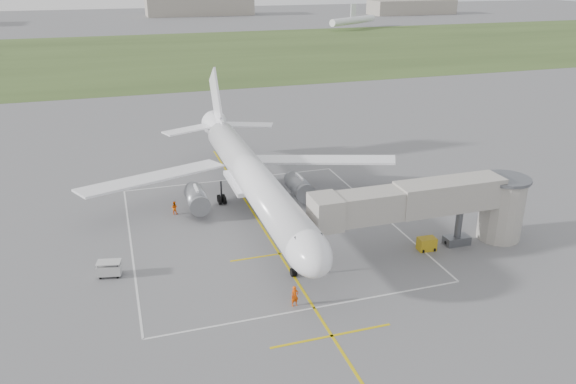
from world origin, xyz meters
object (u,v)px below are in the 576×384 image
object	(u,v)px
ramp_worker_nose	(295,296)
ramp_worker_wing	(174,208)
airliner	(252,177)
baggage_cart	(109,269)
jet_bridge	(442,204)
gpu_unit	(427,244)

from	to	relation	value
ramp_worker_nose	ramp_worker_wing	size ratio (longest dim) A/B	1.18
ramp_worker_nose	airliner	bearing A→B (deg)	80.77
airliner	ramp_worker_wing	size ratio (longest dim) A/B	29.84
airliner	baggage_cart	bearing A→B (deg)	-148.03
baggage_cart	ramp_worker_wing	bearing A→B (deg)	70.70
baggage_cart	airliner	bearing A→B (deg)	43.86
airliner	ramp_worker_wing	xyz separation A→B (m)	(-8.73, 2.19, -3.61)
jet_bridge	baggage_cart	size ratio (longest dim) A/B	9.89
gpu_unit	baggage_cart	bearing A→B (deg)	174.85
airliner	ramp_worker_nose	size ratio (longest dim) A/B	25.31
baggage_cart	gpu_unit	bearing A→B (deg)	3.80
gpu_unit	baggage_cart	xyz separation A→B (m)	(-30.55, 4.34, 0.11)
baggage_cart	ramp_worker_nose	size ratio (longest dim) A/B	1.28
baggage_cart	ramp_worker_nose	world-z (taller)	ramp_worker_nose
gpu_unit	ramp_worker_nose	world-z (taller)	ramp_worker_nose
airliner	ramp_worker_wing	world-z (taller)	airliner
jet_bridge	gpu_unit	size ratio (longest dim) A/B	12.78
baggage_cart	ramp_worker_nose	xyz separation A→B (m)	(14.74, -9.81, 0.16)
airliner	gpu_unit	xyz separation A→B (m)	(14.38, -14.43, -3.74)
jet_bridge	ramp_worker_wing	size ratio (longest dim) A/B	14.94
airliner	ramp_worker_wing	distance (m)	9.70
jet_bridge	baggage_cart	world-z (taller)	jet_bridge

